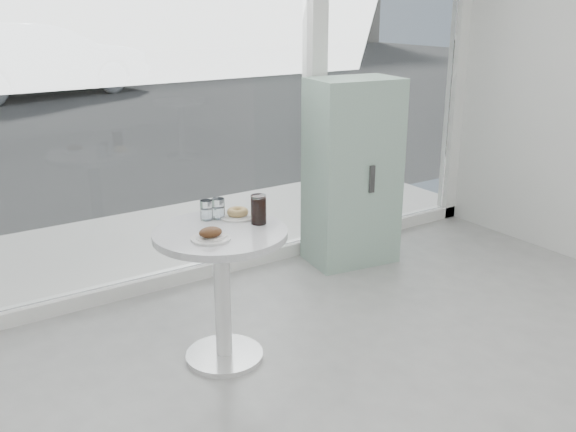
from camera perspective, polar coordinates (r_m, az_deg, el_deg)
storefront at (r=4.47m, az=-6.54°, el=15.71°), size 5.00×0.14×3.00m
main_table at (r=3.50m, az=-5.93°, el=-4.65°), size 0.72×0.72×0.77m
patio_deck at (r=5.49m, az=-10.42°, el=-1.98°), size 5.60×1.60×0.05m
mint_cabinet at (r=4.85m, az=5.72°, el=3.86°), size 0.70×0.52×1.40m
car_silver at (r=14.78m, az=-21.35°, el=12.77°), size 4.79×2.65×1.50m
plate_fritter at (r=3.29m, az=-6.85°, el=-1.66°), size 0.20×0.20×0.07m
plate_donut at (r=3.61m, az=-4.50°, el=0.19°), size 0.21×0.21×0.05m
water_tumbler_a at (r=3.58m, az=-7.26°, el=0.43°), size 0.07×0.07×0.11m
water_tumbler_b at (r=3.59m, az=-6.22°, el=0.56°), size 0.07×0.07×0.12m
cola_glass at (r=3.48m, az=-2.64°, el=0.53°), size 0.08×0.08×0.16m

